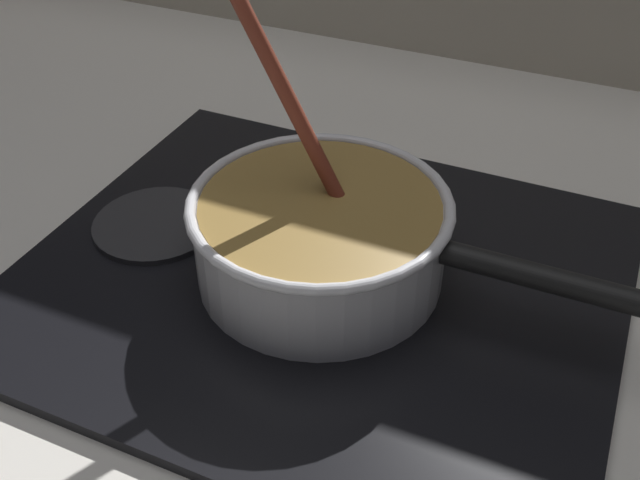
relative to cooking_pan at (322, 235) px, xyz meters
The scene contains 5 objects.
ground 0.25m from the cooking_pan, 110.71° to the right, with size 2.40×1.60×0.04m, color beige.
hob_plate 0.05m from the cooking_pan, behind, with size 0.56×0.48×0.01m, color black.
burner_ring 0.04m from the cooking_pan, behind, with size 0.18×0.18×0.01m, color #592D0C.
spare_burner 0.19m from the cooking_pan, behind, with size 0.13×0.13×0.01m, color #262628.
cooking_pan is the anchor object (origin of this frame).
Camera 1 is at (0.30, -0.27, 0.48)m, focal length 41.78 mm.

